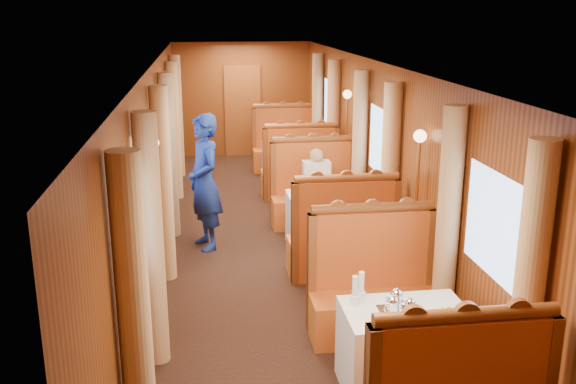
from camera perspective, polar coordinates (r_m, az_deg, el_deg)
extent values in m
cube|color=brown|center=(14.38, -4.04, 7.20)|extent=(0.80, 0.04, 2.00)
cube|color=white|center=(5.72, 10.29, -13.67)|extent=(1.05, 0.72, 0.75)
cube|color=#A82D12|center=(4.55, 15.17, -15.47)|extent=(1.30, 0.12, 0.80)
cylinder|color=brown|center=(4.34, 15.60, -10.49)|extent=(1.23, 0.10, 0.10)
cube|color=#A82D12|center=(6.59, 7.69, -10.82)|extent=(1.30, 0.55, 0.45)
cube|color=#A82D12|center=(6.53, 7.41, -5.08)|extent=(1.30, 0.12, 0.80)
cylinder|color=brown|center=(6.39, 7.55, -1.39)|extent=(1.23, 0.10, 0.10)
cube|color=white|center=(8.83, 3.44, -2.59)|extent=(1.05, 0.72, 0.75)
cube|color=#A82D12|center=(8.01, 4.71, -5.75)|extent=(1.30, 0.55, 0.45)
cube|color=#A82D12|center=(7.60, 5.16, -1.96)|extent=(1.30, 0.12, 0.80)
cylinder|color=brown|center=(7.48, 5.24, 1.25)|extent=(1.23, 0.10, 0.10)
cube|color=#A82D12|center=(9.77, 2.37, -1.67)|extent=(1.30, 0.55, 0.45)
cube|color=#A82D12|center=(9.80, 2.19, 2.19)|extent=(1.30, 0.12, 0.80)
cylinder|color=brown|center=(9.71, 2.22, 4.72)|extent=(1.23, 0.10, 0.10)
cube|color=white|center=(12.16, 0.31, 2.61)|extent=(1.05, 0.72, 0.75)
cube|color=#A82D12|center=(11.28, 0.97, 0.77)|extent=(1.30, 0.55, 0.45)
cube|color=#A82D12|center=(10.93, 1.15, 3.64)|extent=(1.30, 0.12, 0.80)
cylinder|color=brown|center=(10.84, 1.16, 5.91)|extent=(1.23, 0.10, 0.10)
cube|color=#A82D12|center=(13.11, -0.27, 2.93)|extent=(1.30, 0.55, 0.45)
cube|color=#A82D12|center=(13.19, -0.39, 5.78)|extent=(1.30, 0.12, 0.80)
cylinder|color=brown|center=(13.12, -0.40, 7.67)|extent=(1.23, 0.10, 0.10)
cube|color=silver|center=(5.50, 9.85, -10.41)|extent=(0.34, 0.26, 0.01)
cylinder|color=white|center=(5.52, 14.01, -10.57)|extent=(0.23, 0.23, 0.01)
cylinder|color=white|center=(5.56, 5.94, -9.55)|extent=(0.08, 0.08, 0.08)
cylinder|color=white|center=(5.51, 5.98, -8.31)|extent=(0.05, 0.05, 0.18)
cylinder|color=white|center=(5.65, 6.50, -9.16)|extent=(0.08, 0.08, 0.08)
cylinder|color=white|center=(5.59, 6.54, -7.93)|extent=(0.05, 0.05, 0.18)
cylinder|color=silver|center=(8.74, 3.57, 0.26)|extent=(0.06, 0.06, 0.14)
cylinder|color=silver|center=(12.10, 0.20, 4.71)|extent=(0.06, 0.06, 0.14)
cylinder|color=tan|center=(4.44, -13.46, -11.33)|extent=(0.22, 0.22, 2.35)
cylinder|color=tan|center=(5.87, -12.04, -4.38)|extent=(0.22, 0.22, 2.35)
cylinder|color=tan|center=(4.96, 20.55, -8.96)|extent=(0.22, 0.22, 2.35)
cylinder|color=tan|center=(6.27, 13.99, -3.18)|extent=(0.22, 0.22, 2.35)
cylinder|color=tan|center=(7.72, -11.05, 0.59)|extent=(0.22, 0.22, 2.35)
cylinder|color=tan|center=(9.23, -10.54, 3.14)|extent=(0.22, 0.22, 2.35)
cylinder|color=tan|center=(8.03, 9.01, 1.29)|extent=(0.22, 0.22, 2.35)
cylinder|color=tan|center=(9.49, 6.37, 3.66)|extent=(0.22, 0.22, 2.35)
cylinder|color=tan|center=(11.13, -10.10, 5.33)|extent=(0.22, 0.22, 2.35)
cylinder|color=tan|center=(12.66, -9.84, 6.61)|extent=(0.22, 0.22, 2.35)
cylinder|color=tan|center=(11.35, 4.03, 5.74)|extent=(0.22, 0.22, 2.35)
cylinder|color=tan|center=(12.86, 2.63, 6.97)|extent=(0.22, 0.22, 2.35)
cylinder|color=#BF8C3F|center=(6.87, -11.53, -3.55)|extent=(0.04, 0.04, 1.85)
sphere|color=#FFD18C|center=(6.61, -11.99, 4.27)|extent=(0.14, 0.14, 0.14)
cylinder|color=#BF8C3F|center=(7.22, 11.24, -2.57)|extent=(0.04, 0.04, 1.85)
sphere|color=#FFD18C|center=(6.98, 11.66, 4.89)|extent=(0.14, 0.14, 0.14)
cylinder|color=#BF8C3F|center=(10.23, -10.34, 2.96)|extent=(0.04, 0.04, 1.85)
sphere|color=#FFD18C|center=(10.06, -10.61, 8.26)|extent=(0.14, 0.14, 0.14)
cylinder|color=#BF8C3F|center=(10.47, 5.17, 3.45)|extent=(0.04, 0.04, 1.85)
sphere|color=#FFD18C|center=(10.31, 5.30, 8.64)|extent=(0.14, 0.14, 0.14)
imported|color=navy|center=(8.72, -7.43, 0.87)|extent=(0.65, 0.79, 1.86)
cube|color=beige|center=(9.51, 2.52, 1.14)|extent=(0.40, 0.24, 0.55)
sphere|color=tan|center=(9.43, 2.55, 3.25)|extent=(0.20, 0.20, 0.20)
cube|color=beige|center=(9.41, 2.68, -0.48)|extent=(0.36, 0.30, 0.14)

